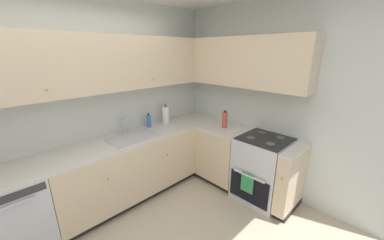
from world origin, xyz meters
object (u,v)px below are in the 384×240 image
(oven_range, at_px, (262,168))
(soap_bottle, at_px, (149,121))
(dishwasher, at_px, (13,216))
(oil_bottle, at_px, (225,120))
(paper_towel_roll, at_px, (166,115))

(oven_range, relative_size, soap_bottle, 4.83)
(soap_bottle, bearing_deg, oven_range, -61.22)
(dishwasher, xyz_separation_m, soap_bottle, (1.75, 0.18, 0.55))
(oven_range, bearing_deg, oil_bottle, 91.62)
(oven_range, bearing_deg, dishwasher, 153.25)
(paper_towel_roll, relative_size, oil_bottle, 1.24)
(soap_bottle, relative_size, oil_bottle, 0.83)
(paper_towel_roll, height_order, oil_bottle, paper_towel_roll)
(dishwasher, xyz_separation_m, oil_bottle, (2.53, -0.63, 0.58))
(dishwasher, distance_m, oven_range, 2.86)
(paper_towel_roll, bearing_deg, oven_range, -70.86)
(soap_bottle, bearing_deg, oil_bottle, -45.94)
(oven_range, height_order, paper_towel_roll, paper_towel_roll)
(oven_range, relative_size, paper_towel_roll, 3.23)
(soap_bottle, bearing_deg, paper_towel_roll, -3.77)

